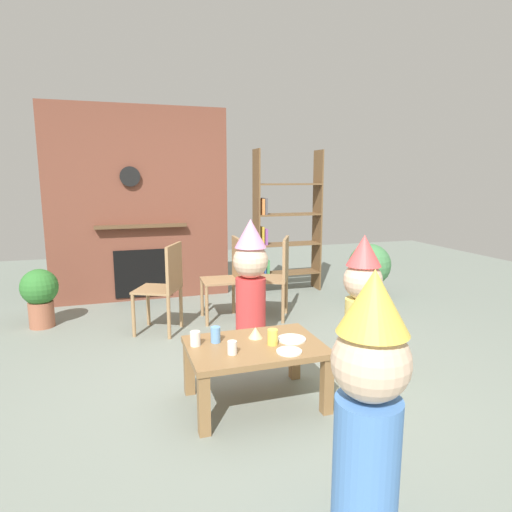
{
  "coord_description": "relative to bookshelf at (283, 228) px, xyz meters",
  "views": [
    {
      "loc": [
        -0.97,
        -3.09,
        1.54
      ],
      "look_at": [
        0.15,
        0.4,
        0.88
      ],
      "focal_mm": 30.88,
      "sensor_mm": 36.0,
      "label": 1
    }
  ],
  "objects": [
    {
      "name": "paper_plate_front",
      "position": [
        -1.02,
        -2.79,
        -0.44
      ],
      "size": [
        0.2,
        0.2,
        0.01
      ],
      "primitive_type": "cylinder",
      "color": "white",
      "rests_on": "coffee_table"
    },
    {
      "name": "dining_chair_left",
      "position": [
        -1.7,
        -1.18,
        -0.36
      ],
      "size": [
        0.54,
        0.54,
        0.9
      ],
      "rotation": [
        0.0,
        0.0,
        2.67
      ],
      "color": "#9E7A51",
      "rests_on": "ground_plane"
    },
    {
      "name": "child_with_cone_hat",
      "position": [
        -1.18,
        -4.02,
        -0.25
      ],
      "size": [
        0.33,
        0.33,
        1.19
      ],
      "rotation": [
        0.0,
        0.0,
        1.66
      ],
      "color": "#4C7FC6",
      "rests_on": "ground_plane"
    },
    {
      "name": "paper_cup_far_left",
      "position": [
        -1.68,
        -2.69,
        -0.4
      ],
      "size": [
        0.07,
        0.07,
        0.1
      ],
      "primitive_type": "cylinder",
      "color": "silver",
      "rests_on": "coffee_table"
    },
    {
      "name": "brick_fireplace_feature",
      "position": [
        -1.84,
        0.2,
        0.32
      ],
      "size": [
        2.2,
        0.28,
        2.4
      ],
      "color": "brown",
      "rests_on": "ground_plane"
    },
    {
      "name": "birthday_cake_slice",
      "position": [
        -1.25,
        -2.68,
        -0.41
      ],
      "size": [
        0.1,
        0.1,
        0.08
      ],
      "primitive_type": "cone",
      "color": "#EAC68C",
      "rests_on": "coffee_table"
    },
    {
      "name": "dining_chair_right",
      "position": [
        -0.49,
        -1.08,
        -0.36
      ],
      "size": [
        0.54,
        0.54,
        0.9
      ],
      "rotation": [
        0.0,
        0.0,
        2.67
      ],
      "color": "#9E7A51",
      "rests_on": "ground_plane"
    },
    {
      "name": "paper_cup_near_right",
      "position": [
        -1.53,
        -2.67,
        -0.39
      ],
      "size": [
        0.07,
        0.07,
        0.11
      ],
      "primitive_type": "cylinder",
      "color": "#669EE0",
      "rests_on": "coffee_table"
    },
    {
      "name": "paper_cup_near_left",
      "position": [
        -1.48,
        -2.91,
        -0.41
      ],
      "size": [
        0.06,
        0.06,
        0.09
      ],
      "primitive_type": "cylinder",
      "color": "silver",
      "rests_on": "coffee_table"
    },
    {
      "name": "paper_cup_center",
      "position": [
        -1.17,
        -2.83,
        -0.4
      ],
      "size": [
        0.07,
        0.07,
        0.11
      ],
      "primitive_type": "cylinder",
      "color": "#F2CC4C",
      "rests_on": "coffee_table"
    },
    {
      "name": "ground_plane",
      "position": [
        -1.18,
        -2.4,
        -0.87
      ],
      "size": [
        12.0,
        12.0,
        0.0
      ],
      "primitive_type": "plane",
      "color": "gray"
    },
    {
      "name": "dining_chair_middle",
      "position": [
        -1.0,
        -0.96,
        -0.36
      ],
      "size": [
        0.42,
        0.42,
        0.9
      ],
      "rotation": [
        0.0,
        0.0,
        3.09
      ],
      "color": "#9E7A51",
      "rests_on": "ground_plane"
    },
    {
      "name": "child_by_the_chairs",
      "position": [
        -0.98,
        -1.71,
        -0.26
      ],
      "size": [
        0.32,
        0.32,
        1.17
      ],
      "rotation": [
        0.0,
        0.0,
        -1.84
      ],
      "color": "#D13838",
      "rests_on": "ground_plane"
    },
    {
      "name": "coffee_table",
      "position": [
        -1.29,
        -2.79,
        -0.52
      ],
      "size": [
        0.91,
        0.63,
        0.43
      ],
      "color": "olive",
      "rests_on": "ground_plane"
    },
    {
      "name": "bookshelf",
      "position": [
        0.0,
        0.0,
        0.0
      ],
      "size": [
        0.9,
        0.28,
        1.9
      ],
      "color": "brown",
      "rests_on": "ground_plane"
    },
    {
      "name": "child_in_pink",
      "position": [
        -0.31,
        -2.53,
        -0.29
      ],
      "size": [
        0.31,
        0.31,
        1.1
      ],
      "rotation": [
        0.0,
        0.0,
        -2.88
      ],
      "color": "#E0CC66",
      "rests_on": "ground_plane"
    },
    {
      "name": "potted_plant_short",
      "position": [
        -2.93,
        -0.61,
        -0.52
      ],
      "size": [
        0.37,
        0.37,
        0.61
      ],
      "color": "#9E5B42",
      "rests_on": "ground_plane"
    },
    {
      "name": "paper_plate_rear",
      "position": [
        -1.12,
        -2.99,
        -0.44
      ],
      "size": [
        0.17,
        0.17,
        0.01
      ],
      "primitive_type": "cylinder",
      "color": "white",
      "rests_on": "coffee_table"
    },
    {
      "name": "potted_plant_tall",
      "position": [
        0.89,
        -0.74,
        -0.46
      ],
      "size": [
        0.53,
        0.53,
        0.72
      ],
      "color": "#4C5660",
      "rests_on": "ground_plane"
    }
  ]
}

